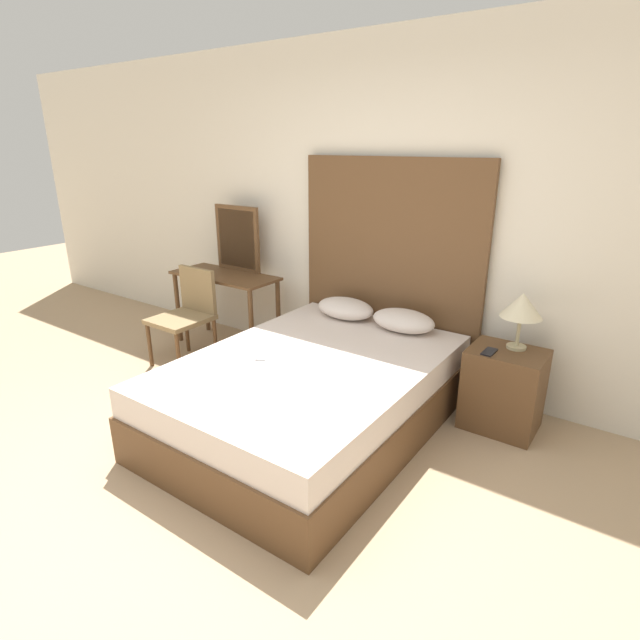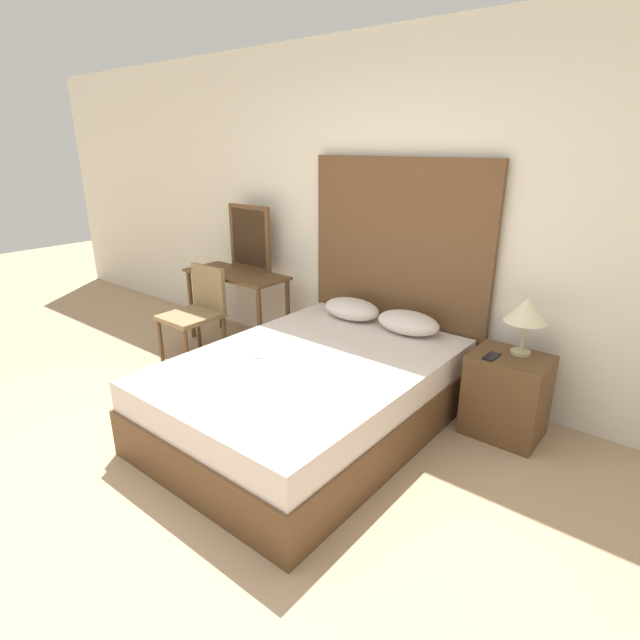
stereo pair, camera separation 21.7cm
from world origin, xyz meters
TOP-DOWN VIEW (x-y plane):
  - ground_plane at (0.00, 0.00)m, footprint 16.00×16.00m
  - wall_back at (0.00, 2.35)m, footprint 10.00×0.06m
  - bed at (0.07, 1.20)m, footprint 1.51×2.11m
  - headboard at (0.07, 2.28)m, footprint 1.58×0.05m
  - pillow_left at (-0.19, 2.04)m, footprint 0.50×0.32m
  - pillow_right at (0.34, 2.04)m, footprint 0.50×0.32m
  - phone_on_bed at (-0.22, 1.04)m, footprint 0.13×0.17m
  - nightstand at (1.15, 1.96)m, footprint 0.49×0.40m
  - table_lamp at (1.18, 2.04)m, footprint 0.27×0.27m
  - phone_on_nightstand at (1.06, 1.86)m, footprint 0.07×0.15m
  - vanity_desk at (-1.48, 1.94)m, footprint 1.06×0.45m
  - vanity_mirror at (-1.48, 2.14)m, footprint 0.53×0.03m
  - chair at (-1.51, 1.49)m, footprint 0.44×0.48m

SIDE VIEW (x-z plane):
  - ground_plane at x=0.00m, z-range 0.00..0.00m
  - bed at x=0.07m, z-range 0.00..0.52m
  - nightstand at x=1.15m, z-range 0.00..0.58m
  - chair at x=-1.51m, z-range 0.06..0.90m
  - phone_on_bed at x=-0.22m, z-range 0.52..0.53m
  - phone_on_nightstand at x=1.06m, z-range 0.58..0.59m
  - vanity_desk at x=-1.48m, z-range 0.24..0.96m
  - pillow_left at x=-0.19m, z-range 0.52..0.68m
  - pillow_right at x=0.34m, z-range 0.52..0.68m
  - table_lamp at x=1.18m, z-range 0.68..1.07m
  - headboard at x=0.07m, z-range 0.00..1.80m
  - vanity_mirror at x=-1.48m, z-range 0.72..1.34m
  - wall_back at x=0.00m, z-range 0.00..2.70m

